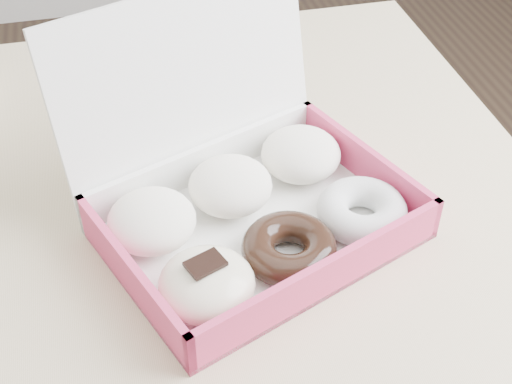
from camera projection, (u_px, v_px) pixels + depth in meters
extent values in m
cube|color=tan|center=(62.00, 206.00, 0.89)|extent=(1.20, 0.80, 0.04)
cylinder|color=tan|center=(357.00, 189.00, 1.49)|extent=(0.05, 0.05, 0.71)
cube|color=white|center=(258.00, 232.00, 0.82)|extent=(0.40, 0.35, 0.01)
cube|color=#D13863|center=(324.00, 280.00, 0.73)|extent=(0.31, 0.13, 0.06)
cube|color=white|center=(204.00, 164.00, 0.88)|extent=(0.31, 0.13, 0.06)
cube|color=#D13863|center=(131.00, 278.00, 0.73)|extent=(0.10, 0.23, 0.06)
cube|color=#D13863|center=(365.00, 166.00, 0.87)|extent=(0.10, 0.23, 0.06)
cube|color=white|center=(189.00, 91.00, 0.83)|extent=(0.33, 0.17, 0.24)
ellipsoid|color=white|center=(152.00, 221.00, 0.79)|extent=(0.13, 0.13, 0.06)
ellipsoid|color=white|center=(230.00, 186.00, 0.83)|extent=(0.13, 0.13, 0.06)
ellipsoid|color=white|center=(301.00, 154.00, 0.88)|extent=(0.13, 0.13, 0.06)
ellipsoid|color=beige|center=(207.00, 284.00, 0.72)|extent=(0.13, 0.13, 0.06)
cube|color=black|center=(205.00, 264.00, 0.70)|extent=(0.04, 0.04, 0.00)
torus|color=black|center=(289.00, 248.00, 0.77)|extent=(0.14, 0.14, 0.04)
torus|color=white|center=(362.00, 211.00, 0.82)|extent=(0.14, 0.14, 0.04)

